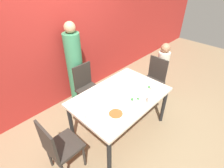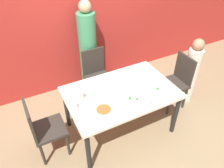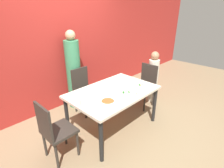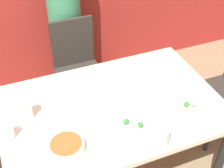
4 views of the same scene
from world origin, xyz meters
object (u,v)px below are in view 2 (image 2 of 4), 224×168
plate_rice_adult (134,99)px  chair_child_spot (177,80)px  person_child (191,73)px  glass_water_tall (149,103)px  person_adult (88,52)px  chair_adult_spot (97,74)px  bowl_curry (104,111)px

plate_rice_adult → chair_child_spot: bearing=16.8°
person_child → glass_water_tall: person_child is taller
person_adult → person_child: size_ratio=1.40×
person_adult → person_child: 1.73m
person_child → plate_rice_adult: person_child is taller
chair_child_spot → plate_rice_adult: bearing=-73.2°
person_adult → glass_water_tall: (0.14, -1.56, 0.05)m
plate_rice_adult → person_child: bearing=13.2°
chair_adult_spot → person_child: (1.35, -0.74, 0.05)m
person_adult → glass_water_tall: person_adult is taller
bowl_curry → plate_rice_adult: 0.44m
chair_adult_spot → plate_rice_adult: size_ratio=3.86×
plate_rice_adult → bowl_curry: bearing=-177.8°
chair_child_spot → bowl_curry: size_ratio=4.38×
bowl_curry → glass_water_tall: 0.54m
chair_child_spot → plate_rice_adult: (-1.00, -0.30, 0.25)m
chair_adult_spot → plate_rice_adult: (0.07, -1.04, 0.25)m
person_child → plate_rice_adult: size_ratio=4.89×
glass_water_tall → plate_rice_adult: bearing=111.6°
chair_adult_spot → person_adult: bearing=90.0°
person_adult → bowl_curry: (-0.37, -1.38, 0.00)m
chair_child_spot → person_adult: person_adult is taller
plate_rice_adult → person_adult: bearing=92.7°
bowl_curry → plate_rice_adult: plate_rice_adult is taller
plate_rice_adult → glass_water_tall: bearing=-68.4°
person_child → glass_water_tall: (-1.21, -0.49, 0.26)m
person_adult → bowl_curry: bearing=-105.1°
person_adult → glass_water_tall: 1.56m
chair_child_spot → glass_water_tall: chair_child_spot is taller
chair_adult_spot → glass_water_tall: bearing=-83.5°
person_adult → person_child: person_adult is taller
chair_adult_spot → glass_water_tall: (0.14, -1.24, 0.31)m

